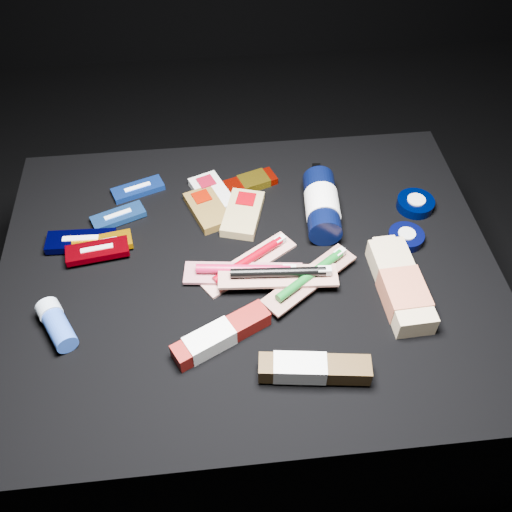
{
  "coord_description": "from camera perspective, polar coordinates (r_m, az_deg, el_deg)",
  "views": [
    {
      "loc": [
        -0.06,
        -0.72,
        1.26
      ],
      "look_at": [
        0.01,
        0.01,
        0.42
      ],
      "focal_mm": 40.0,
      "sensor_mm": 36.0,
      "label": 1
    }
  ],
  "objects": [
    {
      "name": "cloth_table",
      "position": [
        1.28,
        -0.62,
        -6.88
      ],
      "size": [
        0.98,
        0.78,
        0.4
      ],
      "primitive_type": "cube",
      "color": "black",
      "rests_on": "ground"
    },
    {
      "name": "ground",
      "position": [
        1.45,
        -0.56,
        -11.33
      ],
      "size": [
        3.0,
        3.0,
        0.0
      ],
      "primitive_type": "plane",
      "color": "black",
      "rests_on": "ground"
    },
    {
      "name": "toothbrush_pack_3",
      "position": [
        1.07,
        2.38,
        -1.86
      ],
      "size": [
        0.23,
        0.07,
        0.03
      ],
      "rotation": [
        0.0,
        0.0,
        -0.07
      ],
      "color": "#B8AFAC",
      "rests_on": "cloth_table"
    },
    {
      "name": "bodywash_bottle",
      "position": [
        1.1,
        14.27,
        -3.0
      ],
      "size": [
        0.08,
        0.22,
        0.04
      ],
      "rotation": [
        0.0,
        0.0,
        0.04
      ],
      "color": "tan",
      "rests_on": "cloth_table"
    },
    {
      "name": "deodorant_stick",
      "position": [
        1.07,
        -19.32,
        -6.46
      ],
      "size": [
        0.08,
        0.11,
        0.04
      ],
      "rotation": [
        0.0,
        0.0,
        0.49
      ],
      "color": "#274CAF",
      "rests_on": "cloth_table"
    },
    {
      "name": "luna_bar_0",
      "position": [
        1.3,
        -11.73,
        6.56
      ],
      "size": [
        0.12,
        0.08,
        0.01
      ],
      "rotation": [
        0.0,
        0.0,
        0.35
      ],
      "color": "#163FAE",
      "rests_on": "cloth_table"
    },
    {
      "name": "toothbrush_pack_2",
      "position": [
        1.08,
        5.52,
        -2.05
      ],
      "size": [
        0.2,
        0.16,
        0.02
      ],
      "rotation": [
        0.0,
        0.0,
        0.63
      ],
      "color": "#A69D9A",
      "rests_on": "cloth_table"
    },
    {
      "name": "luna_bar_2",
      "position": [
        1.2,
        -17.07,
        1.44
      ],
      "size": [
        0.14,
        0.06,
        0.02
      ],
      "rotation": [
        0.0,
        0.0,
        -0.04
      ],
      "color": "black",
      "rests_on": "cloth_table"
    },
    {
      "name": "luna_bar_3",
      "position": [
        1.18,
        -15.1,
        1.17
      ],
      "size": [
        0.12,
        0.06,
        0.02
      ],
      "rotation": [
        0.0,
        0.0,
        0.17
      ],
      "color": "orange",
      "rests_on": "cloth_table"
    },
    {
      "name": "clif_bar_0",
      "position": [
        1.23,
        -4.95,
        4.82
      ],
      "size": [
        0.1,
        0.14,
        0.02
      ],
      "rotation": [
        0.0,
        0.0,
        0.36
      ],
      "color": "brown",
      "rests_on": "cloth_table"
    },
    {
      "name": "toothbrush_pack_0",
      "position": [
        1.12,
        -0.64,
        -0.53
      ],
      "size": [
        0.2,
        0.16,
        0.02
      ],
      "rotation": [
        0.0,
        0.0,
        0.58
      ],
      "color": "silver",
      "rests_on": "cloth_table"
    },
    {
      "name": "clif_bar_2",
      "position": [
        1.21,
        -1.28,
        4.43
      ],
      "size": [
        0.11,
        0.15,
        0.02
      ],
      "rotation": [
        0.0,
        0.0,
        -0.29
      ],
      "color": "tan",
      "rests_on": "cloth_table"
    },
    {
      "name": "cream_tin_upper",
      "position": [
        1.28,
        15.65,
        5.06
      ],
      "size": [
        0.08,
        0.08,
        0.02
      ],
      "rotation": [
        0.0,
        0.0,
        -0.19
      ],
      "color": "black",
      "rests_on": "cloth_table"
    },
    {
      "name": "power_bar",
      "position": [
        1.28,
        -0.92,
        7.27
      ],
      "size": [
        0.16,
        0.09,
        0.02
      ],
      "rotation": [
        0.0,
        0.0,
        0.33
      ],
      "color": "#8A0D03",
      "rests_on": "cloth_table"
    },
    {
      "name": "toothpaste_carton_green",
      "position": [
        0.97,
        5.35,
        -11.14
      ],
      "size": [
        0.19,
        0.07,
        0.04
      ],
      "rotation": [
        0.0,
        0.0,
        -0.13
      ],
      "color": "#3A2710",
      "rests_on": "cloth_table"
    },
    {
      "name": "luna_bar_1",
      "position": [
        1.24,
        -13.61,
        3.87
      ],
      "size": [
        0.12,
        0.08,
        0.01
      ],
      "rotation": [
        0.0,
        0.0,
        0.38
      ],
      "color": "#1F51A6",
      "rests_on": "cloth_table"
    },
    {
      "name": "luna_bar_4",
      "position": [
        1.17,
        -15.57,
        0.5
      ],
      "size": [
        0.13,
        0.06,
        0.02
      ],
      "rotation": [
        0.0,
        0.0,
        0.14
      ],
      "color": "#700008",
      "rests_on": "cloth_table"
    },
    {
      "name": "lotion_bottle",
      "position": [
        1.2,
        6.6,
        5.12
      ],
      "size": [
        0.08,
        0.22,
        0.07
      ],
      "rotation": [
        0.0,
        0.0,
        -0.09
      ],
      "color": "black",
      "rests_on": "cloth_table"
    },
    {
      "name": "clif_bar_1",
      "position": [
        1.26,
        -4.49,
        6.39
      ],
      "size": [
        0.1,
        0.13,
        0.02
      ],
      "rotation": [
        0.0,
        0.0,
        0.37
      ],
      "color": "silver",
      "rests_on": "cloth_table"
    },
    {
      "name": "toothpaste_carton_red",
      "position": [
        1.01,
        -3.88,
        -8.08
      ],
      "size": [
        0.18,
        0.12,
        0.04
      ],
      "rotation": [
        0.0,
        0.0,
        0.47
      ],
      "color": "maroon",
      "rests_on": "cloth_table"
    },
    {
      "name": "cream_tin_lower",
      "position": [
        1.2,
        14.77,
        1.84
      ],
      "size": [
        0.07,
        0.07,
        0.02
      ],
      "rotation": [
        0.0,
        0.0,
        0.32
      ],
      "color": "black",
      "rests_on": "cloth_table"
    },
    {
      "name": "toothbrush_pack_1",
      "position": [
        1.09,
        -1.1,
        -1.57
      ],
      "size": [
        0.23,
        0.08,
        0.03
      ],
      "rotation": [
        0.0,
        0.0,
        -0.12
      ],
      "color": "#ADA4A2",
      "rests_on": "cloth_table"
    }
  ]
}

